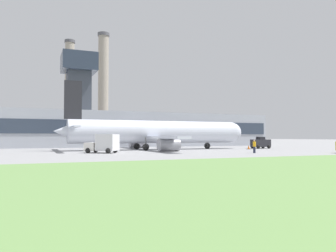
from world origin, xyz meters
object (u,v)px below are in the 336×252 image
at_px(pushback_tug, 261,143).
at_px(ground_crew_person, 254,146).
at_px(baggage_truck, 104,144).
at_px(airplane, 155,132).

height_order(pushback_tug, ground_crew_person, pushback_tug).
height_order(pushback_tug, baggage_truck, baggage_truck).
bearing_deg(airplane, pushback_tug, -6.23).
bearing_deg(airplane, ground_crew_person, -62.15).
height_order(airplane, pushback_tug, airplane).
distance_m(pushback_tug, ground_crew_person, 17.65).
distance_m(airplane, baggage_truck, 12.78).
bearing_deg(baggage_truck, pushback_tug, 10.62).
bearing_deg(ground_crew_person, baggage_truck, 156.82).
bearing_deg(baggage_truck, airplane, 37.60).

